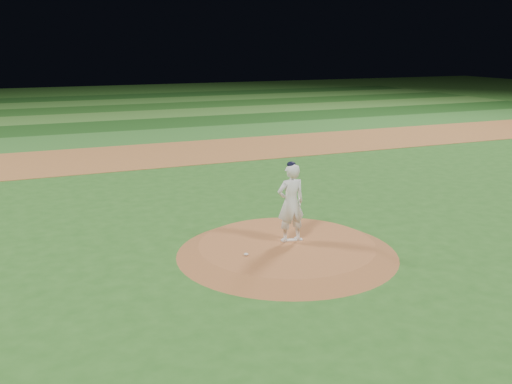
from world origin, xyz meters
name	(u,v)px	position (x,y,z in m)	size (l,w,h in m)	color
ground	(287,253)	(0.00, 0.00, 0.00)	(120.00, 120.00, 0.00)	#29601F
infield_dirt_band	(158,154)	(0.00, 14.00, 0.01)	(70.00, 6.00, 0.02)	#A36432
outfield_stripe_0	(135,137)	(0.00, 19.50, 0.01)	(70.00, 5.00, 0.02)	#2E6B26
outfield_stripe_1	(120,125)	(0.00, 24.50, 0.01)	(70.00, 5.00, 0.02)	#194516
outfield_stripe_2	(108,116)	(0.00, 29.50, 0.01)	(70.00, 5.00, 0.02)	#3D742A
outfield_stripe_3	(98,109)	(0.00, 34.50, 0.01)	(70.00, 5.00, 0.02)	#1D4C18
outfield_stripe_4	(90,103)	(0.00, 39.50, 0.01)	(70.00, 5.00, 0.02)	#397329
outfield_stripe_5	(83,98)	(0.00, 44.50, 0.01)	(70.00, 5.00, 0.02)	#194716
pitchers_mound	(287,249)	(0.00, 0.00, 0.12)	(5.50, 5.50, 0.25)	#A35E32
pitching_rubber	(292,240)	(0.23, 0.19, 0.26)	(0.54, 0.13, 0.03)	silver
rosin_bag	(246,254)	(-1.24, -0.36, 0.28)	(0.11, 0.11, 0.06)	silver
pitcher_on_mound	(291,203)	(0.17, 0.17, 1.26)	(0.73, 0.48, 2.05)	white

